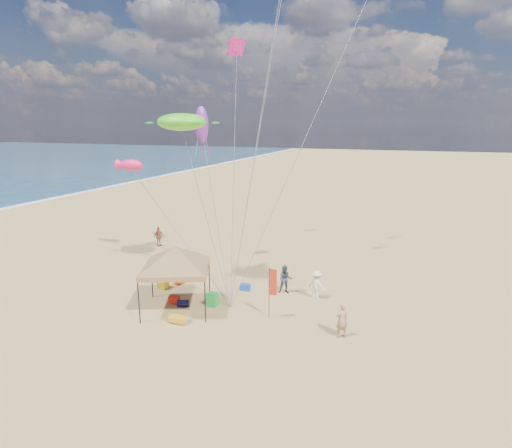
% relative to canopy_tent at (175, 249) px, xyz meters
% --- Properties ---
extents(ground, '(280.00, 280.00, 0.00)m').
position_rel_canopy_tent_xyz_m(ground, '(3.03, 0.60, -3.28)').
color(ground, tan).
rests_on(ground, ground).
extents(canopy_tent, '(5.88, 5.88, 3.94)m').
position_rel_canopy_tent_xyz_m(canopy_tent, '(0.00, 0.00, 0.00)').
color(canopy_tent, black).
rests_on(canopy_tent, ground).
extents(feather_flag, '(0.41, 0.04, 2.65)m').
position_rel_canopy_tent_xyz_m(feather_flag, '(4.97, 0.64, -1.49)').
color(feather_flag, black).
rests_on(feather_flag, ground).
extents(cooler_red, '(0.54, 0.38, 0.38)m').
position_rel_canopy_tent_xyz_m(cooler_red, '(-0.55, 0.59, -3.09)').
color(cooler_red, red).
rests_on(cooler_red, ground).
extents(cooler_blue, '(0.54, 0.38, 0.38)m').
position_rel_canopy_tent_xyz_m(cooler_blue, '(2.37, 3.56, -3.09)').
color(cooler_blue, '#144CA8').
rests_on(cooler_blue, ground).
extents(bag_navy, '(0.69, 0.54, 0.36)m').
position_rel_canopy_tent_xyz_m(bag_navy, '(0.12, 0.36, -3.10)').
color(bag_navy, '#0D0D3A').
rests_on(bag_navy, ground).
extents(bag_orange, '(0.54, 0.69, 0.36)m').
position_rel_canopy_tent_xyz_m(bag_orange, '(-1.70, 3.08, -3.10)').
color(bag_orange, '#EE480D').
rests_on(bag_orange, ground).
extents(chair_green, '(0.50, 0.50, 0.70)m').
position_rel_canopy_tent_xyz_m(chair_green, '(1.54, 0.99, -2.93)').
color(chair_green, green).
rests_on(chair_green, ground).
extents(chair_yellow, '(0.50, 0.50, 0.70)m').
position_rel_canopy_tent_xyz_m(chair_yellow, '(-2.22, 2.11, -2.93)').
color(chair_yellow, yellow).
rests_on(chair_yellow, ground).
extents(crate_grey, '(0.34, 0.30, 0.28)m').
position_rel_canopy_tent_xyz_m(crate_grey, '(1.26, -1.23, -3.14)').
color(crate_grey, gray).
rests_on(crate_grey, ground).
extents(beach_cart, '(0.90, 0.50, 0.24)m').
position_rel_canopy_tent_xyz_m(beach_cart, '(0.86, -1.37, -3.08)').
color(beach_cart, orange).
rests_on(beach_cart, ground).
extents(person_near_a, '(0.72, 0.69, 1.67)m').
position_rel_canopy_tent_xyz_m(person_near_a, '(8.48, 0.00, -2.44)').
color(person_near_a, tan).
rests_on(person_near_a, ground).
extents(person_near_b, '(0.94, 0.83, 1.63)m').
position_rel_canopy_tent_xyz_m(person_near_b, '(4.65, 4.00, -2.46)').
color(person_near_b, '#37404B').
rests_on(person_near_b, ground).
extents(person_near_c, '(1.19, 0.94, 1.62)m').
position_rel_canopy_tent_xyz_m(person_near_c, '(6.48, 3.85, -2.47)').
color(person_near_c, white).
rests_on(person_near_c, ground).
extents(person_far_a, '(0.59, 0.98, 1.57)m').
position_rel_canopy_tent_xyz_m(person_far_a, '(-7.36, 9.56, -2.49)').
color(person_far_a, '#A65440').
rests_on(person_far_a, ground).
extents(turtle_kite, '(3.14, 2.64, 0.96)m').
position_rel_canopy_tent_xyz_m(turtle_kite, '(-1.31, 3.44, 6.22)').
color(turtle_kite, '#4AD223').
rests_on(turtle_kite, ground).
extents(fish_kite, '(1.97, 1.53, 0.78)m').
position_rel_canopy_tent_xyz_m(fish_kite, '(-6.90, 6.16, 3.41)').
color(fish_kite, '#FF1F65').
rests_on(fish_kite, ground).
extents(squid_kite, '(0.94, 0.94, 2.35)m').
position_rel_canopy_tent_xyz_m(squid_kite, '(-2.32, 7.73, 6.07)').
color(squid_kite, purple).
rests_on(squid_kite, ground).
extents(stunt_kite_pink, '(1.24, 1.33, 1.16)m').
position_rel_canopy_tent_xyz_m(stunt_kite_pink, '(-2.28, 13.67, 11.74)').
color(stunt_kite_pink, '#EE1690').
rests_on(stunt_kite_pink, ground).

